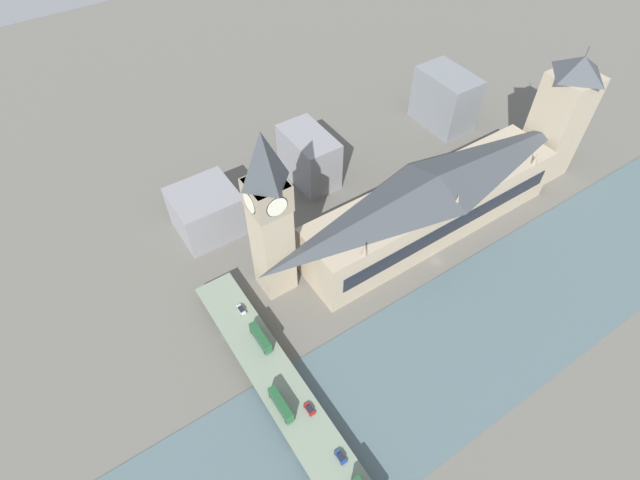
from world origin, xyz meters
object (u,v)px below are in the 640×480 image
at_px(car_northbound_lead, 341,457).
at_px(car_northbound_mid, 241,310).
at_px(double_decker_bus_lead, 281,404).
at_px(double_decker_bus_mid, 260,337).
at_px(car_southbound_lead, 310,409).
at_px(victoria_tower, 559,119).
at_px(road_bridge, 313,438).
at_px(parliament_hall, 432,205).
at_px(clock_tower, 269,215).

height_order(car_northbound_lead, car_northbound_mid, car_northbound_mid).
distance_m(double_decker_bus_lead, double_decker_bus_mid, 23.81).
bearing_deg(car_southbound_lead, victoria_tower, -75.36).
xyz_separation_m(road_bridge, car_northbound_mid, (49.70, -2.70, 1.81)).
bearing_deg(road_bridge, victoria_tower, -73.16).
distance_m(road_bridge, double_decker_bus_mid, 35.75).
xyz_separation_m(victoria_tower, car_southbound_lead, (-39.08, 149.61, -21.77)).
distance_m(double_decker_bus_mid, car_southbound_lead, 28.34).
height_order(parliament_hall, car_northbound_lead, parliament_hall).
distance_m(car_northbound_lead, car_northbound_mid, 58.90).
bearing_deg(car_northbound_lead, clock_tower, -14.80).
relative_size(double_decker_bus_lead, car_northbound_mid, 2.58).
height_order(parliament_hall, double_decker_bus_lead, parliament_hall).
bearing_deg(car_northbound_mid, double_decker_bus_mid, 179.28).
relative_size(victoria_tower, car_southbound_lead, 14.45).
relative_size(parliament_hall, double_decker_bus_lead, 9.68).
distance_m(parliament_hall, car_southbound_lead, 91.17).
height_order(double_decker_bus_mid, car_northbound_mid, double_decker_bus_mid).
height_order(clock_tower, car_northbound_mid, clock_tower).
height_order(road_bridge, double_decker_bus_mid, double_decker_bus_mid).
height_order(parliament_hall, double_decker_bus_mid, parliament_hall).
distance_m(road_bridge, car_northbound_mid, 49.81).
distance_m(double_decker_bus_lead, car_southbound_lead, 8.77).
distance_m(double_decker_bus_mid, car_northbound_mid, 14.35).
bearing_deg(road_bridge, clock_tower, -19.91).
distance_m(parliament_hall, double_decker_bus_mid, 83.71).
relative_size(clock_tower, car_northbound_mid, 15.71).
bearing_deg(road_bridge, double_decker_bus_mid, -4.07).
xyz_separation_m(double_decker_bus_lead, double_decker_bus_mid, (23.05, -5.95, -0.10)).
xyz_separation_m(parliament_hall, victoria_tower, (0.05, -67.66, 13.28)).
bearing_deg(clock_tower, car_northbound_lead, 165.20).
xyz_separation_m(double_decker_bus_lead, car_northbound_lead, (-21.62, -6.57, -2.01)).
height_order(clock_tower, double_decker_bus_mid, clock_tower).
relative_size(parliament_hall, double_decker_bus_mid, 9.84).
xyz_separation_m(parliament_hall, double_decker_bus_lead, (-33.82, 88.70, -6.44)).
bearing_deg(car_southbound_lead, parliament_hall, -64.54).
relative_size(road_bridge, car_northbound_mid, 30.51).
relative_size(clock_tower, double_decker_bus_lead, 6.09).
xyz_separation_m(parliament_hall, road_bridge, (-46.24, 85.28, -10.21)).
relative_size(road_bridge, car_southbound_lead, 32.48).
bearing_deg(double_decker_bus_mid, road_bridge, 175.93).
bearing_deg(road_bridge, parliament_hall, -61.53).
xyz_separation_m(victoria_tower, car_northbound_mid, (3.41, 150.23, -21.69)).
height_order(victoria_tower, car_northbound_lead, victoria_tower).
height_order(parliament_hall, car_northbound_mid, parliament_hall).
xyz_separation_m(parliament_hall, car_southbound_lead, (-39.03, 81.96, -8.50)).
bearing_deg(car_southbound_lead, road_bridge, 155.26).
xyz_separation_m(parliament_hall, double_decker_bus_mid, (-10.77, 82.75, -6.54)).
relative_size(clock_tower, victoria_tower, 1.16).
bearing_deg(victoria_tower, double_decker_bus_lead, 102.22).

